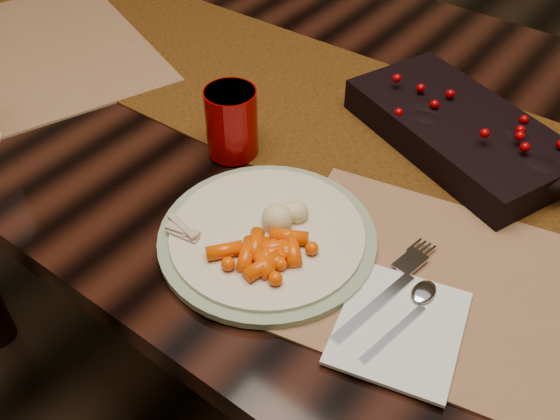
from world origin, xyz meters
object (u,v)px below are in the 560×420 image
Objects in this scene: dining_table at (369,292)px; napkin at (399,327)px; placemat_main at (446,287)px; baby_carrots at (251,244)px; mashed_potatoes at (276,205)px; centerpiece at (460,126)px; red_cup at (232,122)px; dinner_plate at (267,236)px; turkey_shreds at (189,227)px.

napkin is (0.19, -0.31, 0.38)m from dining_table.
dining_table is at bearing 120.25° from placemat_main.
mashed_potatoes is (-0.01, 0.07, 0.01)m from baby_carrots.
placemat_main is 0.24m from mashed_potatoes.
centerpiece is at bearing 74.92° from baby_carrots.
centerpiece reaches higher than napkin.
centerpiece is (0.08, 0.05, 0.41)m from dining_table.
mashed_potatoes reaches higher than baby_carrots.
centerpiece is 0.35m from red_cup.
mashed_potatoes is at bearing 100.28° from baby_carrots.
centerpiece reaches higher than mashed_potatoes.
dinner_plate reaches higher than dining_table.
centerpiece is 0.33m from mashed_potatoes.
red_cup reaches higher than dining_table.
dinner_plate is 3.56× the size of mashed_potatoes.
dinner_plate is at bearing 160.22° from napkin.
centerpiece reaches higher than dinner_plate.
baby_carrots is at bearing 15.76° from turkey_shreds.
placemat_main is 0.33m from turkey_shreds.
napkin is at bearing -110.88° from placemat_main.
dinner_plate is 2.69× the size of red_cup.
centerpiece reaches higher than turkey_shreds.
turkey_shreds is at bearing 173.44° from napkin.
placemat_main is 1.46× the size of dinner_plate.
napkin is (-0.01, -0.09, 0.00)m from placemat_main.
dinner_plate is 1.79× the size of napkin.
placemat_main is 5.18× the size of mashed_potatoes.
placemat_main is 5.83× the size of turkey_shreds.
centerpiece reaches higher than placemat_main.
red_cup is at bearing 143.14° from dinner_plate.
placemat_main is at bearing -7.18° from red_cup.
baby_carrots is 0.23m from red_cup.
turkey_shreds is 0.45× the size of napkin.
baby_carrots reaches higher than dinner_plate.
centerpiece is 0.38m from napkin.
dinner_plate reaches higher than napkin.
napkin is at bearing -20.70° from red_cup.
red_cup is (-0.37, 0.14, 0.05)m from napkin.
placemat_main is 0.09m from napkin.
dining_table is at bearing 73.76° from turkey_shreds.
mashed_potatoes reaches higher than placemat_main.
napkin is 0.40m from red_cup.
dinner_plate reaches higher than placemat_main.
turkey_shreds is at bearing -66.62° from red_cup.
red_cup reaches higher than centerpiece.
red_cup is at bearing -136.07° from dining_table.
turkey_shreds is at bearing -106.24° from dining_table.
placemat_main is at bearing 23.34° from turkey_shreds.
dining_table is 22.31× the size of mashed_potatoes.
mashed_potatoes is (-0.01, 0.03, 0.03)m from dinner_plate.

